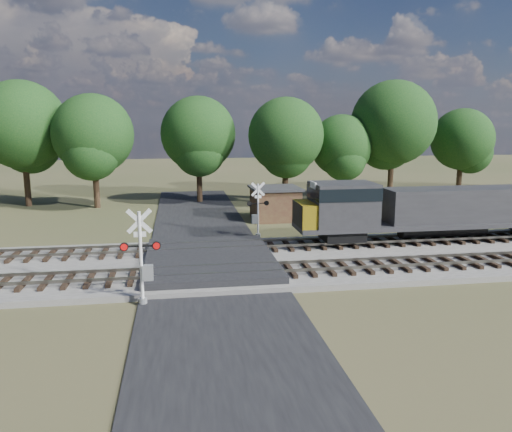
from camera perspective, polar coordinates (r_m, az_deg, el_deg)
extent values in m
plane|color=#3A4524|center=(27.49, -5.22, -6.05)|extent=(160.00, 160.00, 0.00)
cube|color=gray|center=(30.20, 14.06, -4.49)|extent=(140.00, 10.00, 0.30)
cube|color=black|center=(27.48, -5.22, -5.97)|extent=(7.00, 60.00, 0.08)
cube|color=#262628|center=(27.88, -5.30, -5.14)|extent=(7.00, 9.00, 0.62)
cube|color=black|center=(25.67, -0.45, -6.33)|extent=(44.00, 2.60, 0.18)
cube|color=#615E53|center=(27.27, 16.72, -5.40)|extent=(140.00, 0.08, 0.15)
cube|color=#615E53|center=(28.52, 15.48, -4.62)|extent=(140.00, 0.08, 0.15)
cube|color=black|center=(30.44, -1.85, -3.57)|extent=(44.00, 2.60, 0.18)
cube|color=#615E53|center=(31.69, 12.85, -2.95)|extent=(140.00, 0.08, 0.15)
cube|color=#615E53|center=(32.99, 11.93, -2.36)|extent=(140.00, 0.08, 0.15)
cylinder|color=silver|center=(22.19, -13.01, -4.82)|extent=(0.15, 0.15, 4.19)
cylinder|color=gray|center=(22.79, -12.80, -9.51)|extent=(0.38, 0.38, 0.31)
cube|color=silver|center=(21.81, -13.20, -0.58)|extent=(1.10, 0.04, 1.10)
cube|color=silver|center=(21.81, -13.20, -0.58)|extent=(1.10, 0.04, 1.10)
cube|color=silver|center=(21.92, -13.13, -2.05)|extent=(0.52, 0.03, 0.23)
cube|color=black|center=(22.05, -13.08, -3.38)|extent=(1.67, 0.06, 0.06)
cylinder|color=red|center=(22.11, -14.84, -3.42)|extent=(0.38, 0.10, 0.38)
cylinder|color=red|center=(22.00, -11.31, -3.33)|extent=(0.38, 0.10, 0.38)
cube|color=gray|center=(22.35, -12.27, -6.35)|extent=(0.47, 0.31, 0.68)
cylinder|color=silver|center=(34.18, 0.23, 0.59)|extent=(0.13, 0.13, 3.74)
cylinder|color=gray|center=(34.53, 0.23, -2.23)|extent=(0.34, 0.34, 0.28)
cube|color=silver|center=(33.94, 0.23, 3.08)|extent=(0.98, 0.15, 0.98)
cube|color=silver|center=(33.94, 0.23, 3.08)|extent=(0.98, 0.15, 0.98)
cube|color=silver|center=(34.02, 0.23, 2.22)|extent=(0.47, 0.08, 0.21)
cube|color=black|center=(34.09, 0.23, 1.44)|extent=(1.49, 0.22, 0.06)
cylinder|color=red|center=(34.26, 1.21, 1.49)|extent=(0.35, 0.13, 0.34)
cylinder|color=red|center=(33.94, -0.76, 1.40)|extent=(0.35, 0.13, 0.34)
cube|color=gray|center=(34.23, -0.15, -0.35)|extent=(0.45, 0.33, 0.61)
cube|color=#43251C|center=(40.58, 2.20, 1.33)|extent=(3.67, 3.67, 2.48)
cube|color=#2E2E30|center=(40.38, 2.21, 3.19)|extent=(4.04, 4.04, 0.18)
cylinder|color=black|center=(51.42, -24.76, 4.24)|extent=(0.56, 0.56, 5.80)
sphere|color=#113614|center=(51.17, -25.18, 9.40)|extent=(8.13, 8.13, 8.13)
cylinder|color=black|center=(48.21, -17.83, 3.96)|extent=(0.56, 0.56, 5.18)
sphere|color=#113614|center=(47.92, -18.12, 8.88)|extent=(7.25, 7.25, 7.25)
cylinder|color=black|center=(49.24, -6.50, 4.53)|extent=(0.56, 0.56, 5.14)
sphere|color=#113614|center=(48.96, -6.61, 9.32)|extent=(7.20, 7.20, 7.20)
cylinder|color=black|center=(47.53, 3.37, 4.30)|extent=(0.56, 0.56, 5.06)
sphere|color=#113614|center=(47.24, 3.43, 9.18)|extent=(7.08, 7.08, 7.08)
cylinder|color=black|center=(49.92, 9.61, 4.03)|extent=(0.56, 0.56, 4.27)
sphere|color=#113614|center=(49.64, 9.74, 7.95)|extent=(5.98, 5.98, 5.98)
cylinder|color=black|center=(51.94, 15.15, 4.99)|extent=(0.56, 0.56, 5.93)
sphere|color=#113614|center=(51.70, 15.42, 10.22)|extent=(8.30, 8.30, 8.30)
cylinder|color=black|center=(57.65, 22.23, 4.45)|extent=(0.56, 0.56, 4.61)
sphere|color=#113614|center=(57.40, 22.50, 8.11)|extent=(6.45, 6.45, 6.45)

